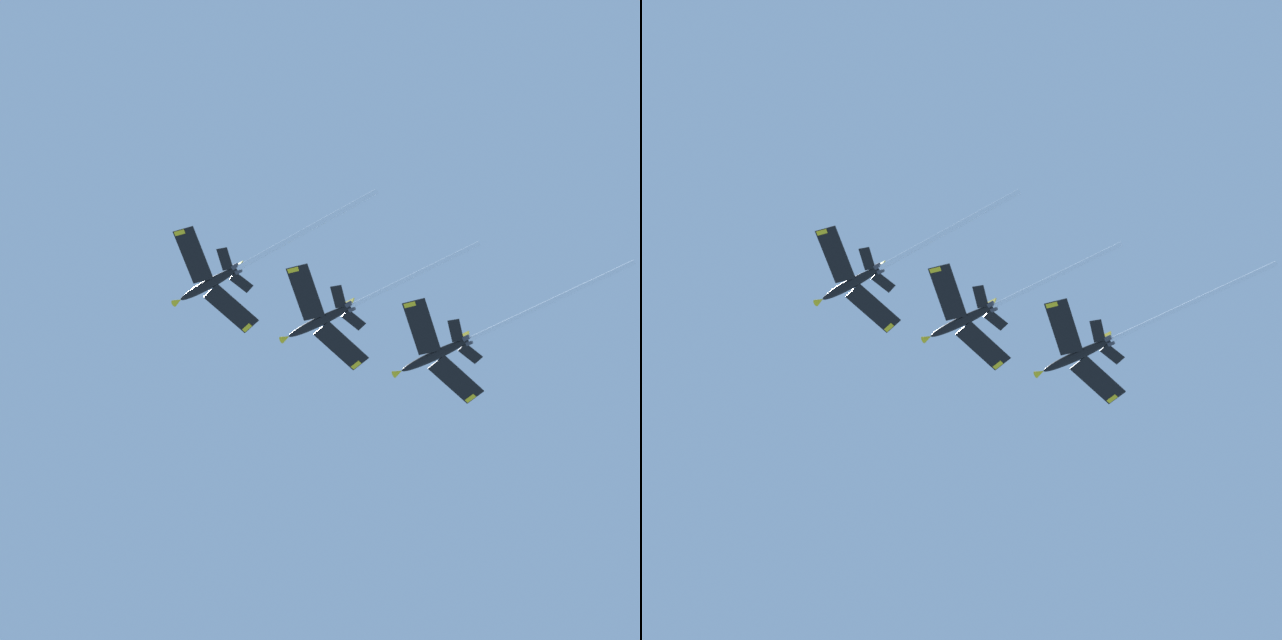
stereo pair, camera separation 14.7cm
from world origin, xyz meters
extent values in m
ellipsoid|color=black|center=(-1.81, -18.45, 124.57)|extent=(12.04, 4.21, 4.17)
cone|color=yellow|center=(-8.15, -17.01, 126.16)|extent=(2.06, 1.58, 1.55)
ellipsoid|color=black|center=(-3.66, -18.03, 125.65)|extent=(3.08, 1.62, 1.54)
cube|color=black|center=(-2.24, -23.78, 124.28)|extent=(3.74, 9.07, 1.05)
cube|color=yellow|center=(-2.84, -27.85, 124.33)|extent=(1.79, 0.74, 0.54)
cube|color=black|center=(0.10, -13.44, 124.28)|extent=(7.22, 9.63, 1.05)
cube|color=yellow|center=(1.32, -9.51, 124.33)|extent=(1.90, 1.43, 0.54)
cube|color=black|center=(2.43, -21.74, 123.38)|extent=(2.11, 3.75, 0.58)
cube|color=black|center=(3.43, -17.29, 123.38)|extent=(3.38, 4.01, 0.58)
cube|color=yellow|center=(3.06, -19.55, 124.79)|extent=(2.96, 0.84, 3.29)
cylinder|color=#38383D|center=(3.57, -20.12, 123.10)|extent=(1.31, 1.04, 1.01)
cylinder|color=#38383D|center=(3.76, -19.25, 123.10)|extent=(1.31, 1.04, 1.01)
cylinder|color=white|center=(16.05, -22.49, 119.99)|extent=(24.77, 6.41, 6.96)
ellipsoid|color=black|center=(13.26, -7.79, 120.90)|extent=(12.05, 4.16, 4.07)
cone|color=yellow|center=(6.89, -6.38, 122.44)|extent=(2.05, 1.57, 1.53)
ellipsoid|color=black|center=(11.40, -7.38, 121.97)|extent=(3.08, 1.61, 1.52)
cube|color=black|center=(12.85, -13.13, 120.62)|extent=(3.79, 9.09, 1.02)
cube|color=yellow|center=(12.27, -17.20, 120.67)|extent=(1.80, 0.75, 0.53)
cube|color=black|center=(15.14, -2.78, 120.62)|extent=(7.19, 9.64, 1.02)
cube|color=yellow|center=(16.34, 1.15, 120.67)|extent=(1.91, 1.42, 0.53)
cube|color=black|center=(17.52, -11.07, 119.76)|extent=(2.13, 3.76, 0.57)
cube|color=black|center=(18.50, -6.62, 119.76)|extent=(3.37, 4.01, 0.57)
cube|color=yellow|center=(18.13, -8.87, 121.17)|extent=(2.95, 0.82, 3.27)
cylinder|color=#38383D|center=(18.65, -9.45, 119.48)|extent=(1.30, 1.03, 1.01)
cylinder|color=#38383D|center=(18.85, -8.57, 119.48)|extent=(1.30, 1.03, 1.01)
cylinder|color=white|center=(29.41, -11.37, 116.91)|extent=(21.25, 5.37, 5.74)
ellipsoid|color=black|center=(28.71, 2.37, 117.52)|extent=(12.05, 4.37, 3.90)
cone|color=yellow|center=(22.35, 3.91, 118.96)|extent=(2.05, 1.59, 1.52)
ellipsoid|color=black|center=(26.85, 2.82, 118.56)|extent=(3.08, 1.66, 1.48)
cube|color=black|center=(28.21, -2.96, 117.25)|extent=(3.63, 9.03, 0.97)
cube|color=yellow|center=(27.56, -7.02, 117.31)|extent=(1.79, 0.71, 0.50)
cube|color=black|center=(30.70, 7.35, 117.25)|extent=(7.32, 9.63, 0.97)
cube|color=yellow|center=(31.97, 11.26, 117.31)|extent=(1.91, 1.45, 0.50)
cube|color=black|center=(32.93, -0.99, 116.45)|extent=(2.06, 3.73, 0.54)
cube|color=black|center=(34.00, 3.44, 116.45)|extent=(3.41, 4.01, 0.54)
cube|color=yellow|center=(33.56, 1.20, 117.86)|extent=(2.91, 0.87, 3.25)
cylinder|color=#38383D|center=(34.09, 0.61, 116.18)|extent=(1.30, 1.05, 1.00)
cylinder|color=#38383D|center=(34.31, 1.48, 116.18)|extent=(1.30, 1.05, 1.00)
cylinder|color=white|center=(46.82, -2.00, 113.32)|extent=(25.18, 6.74, 6.33)
camera|label=1|loc=(28.06, -49.35, 1.78)|focal=45.17mm
camera|label=2|loc=(27.93, -49.40, 1.78)|focal=45.17mm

